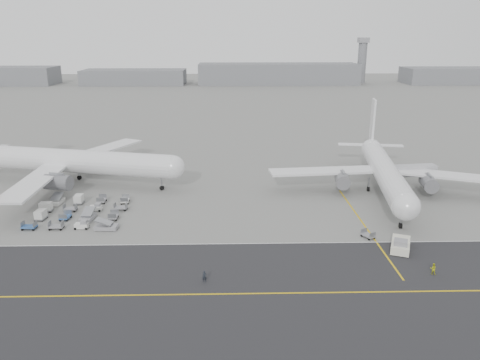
{
  "coord_description": "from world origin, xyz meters",
  "views": [
    {
      "loc": [
        5.27,
        -73.47,
        33.42
      ],
      "look_at": [
        7.38,
        12.0,
        6.71
      ],
      "focal_mm": 35.0,
      "sensor_mm": 36.0,
      "label": 1
    }
  ],
  "objects_px": {
    "pushback_tug": "(401,245)",
    "ground_crew_b": "(433,269)",
    "airliner_a": "(71,161)",
    "jet_bridge": "(407,172)",
    "ground_crew_a": "(204,277)",
    "airliner_b": "(384,170)",
    "control_tower": "(362,60)"
  },
  "relations": [
    {
      "from": "airliner_b",
      "to": "ground_crew_a",
      "type": "distance_m",
      "value": 53.85
    },
    {
      "from": "jet_bridge",
      "to": "ground_crew_b",
      "type": "height_order",
      "value": "jet_bridge"
    },
    {
      "from": "control_tower",
      "to": "jet_bridge",
      "type": "bearing_deg",
      "value": -102.91
    },
    {
      "from": "pushback_tug",
      "to": "ground_crew_a",
      "type": "relative_size",
      "value": 4.38
    },
    {
      "from": "pushback_tug",
      "to": "ground_crew_a",
      "type": "height_order",
      "value": "pushback_tug"
    },
    {
      "from": "airliner_b",
      "to": "jet_bridge",
      "type": "relative_size",
      "value": 3.45
    },
    {
      "from": "ground_crew_a",
      "to": "jet_bridge",
      "type": "bearing_deg",
      "value": 39.63
    },
    {
      "from": "pushback_tug",
      "to": "ground_crew_a",
      "type": "xyz_separation_m",
      "value": [
        -31.21,
        -9.57,
        -0.03
      ]
    },
    {
      "from": "pushback_tug",
      "to": "jet_bridge",
      "type": "distance_m",
      "value": 34.02
    },
    {
      "from": "airliner_b",
      "to": "jet_bridge",
      "type": "distance_m",
      "value": 6.79
    },
    {
      "from": "pushback_tug",
      "to": "jet_bridge",
      "type": "bearing_deg",
      "value": 90.65
    },
    {
      "from": "pushback_tug",
      "to": "jet_bridge",
      "type": "xyz_separation_m",
      "value": [
        12.36,
        31.56,
        2.93
      ]
    },
    {
      "from": "jet_bridge",
      "to": "ground_crew_a",
      "type": "xyz_separation_m",
      "value": [
        -43.57,
        -41.13,
        -2.96
      ]
    },
    {
      "from": "jet_bridge",
      "to": "ground_crew_a",
      "type": "bearing_deg",
      "value": -143.37
    },
    {
      "from": "pushback_tug",
      "to": "ground_crew_a",
      "type": "distance_m",
      "value": 32.65
    },
    {
      "from": "pushback_tug",
      "to": "ground_crew_a",
      "type": "bearing_deg",
      "value": -140.91
    },
    {
      "from": "airliner_b",
      "to": "ground_crew_b",
      "type": "xyz_separation_m",
      "value": [
        -4.3,
        -36.92,
        -4.22
      ]
    },
    {
      "from": "airliner_a",
      "to": "pushback_tug",
      "type": "distance_m",
      "value": 74.03
    },
    {
      "from": "airliner_a",
      "to": "jet_bridge",
      "type": "bearing_deg",
      "value": -80.27
    },
    {
      "from": "ground_crew_b",
      "to": "jet_bridge",
      "type": "bearing_deg",
      "value": -86.75
    },
    {
      "from": "jet_bridge",
      "to": "ground_crew_b",
      "type": "bearing_deg",
      "value": -111.48
    },
    {
      "from": "ground_crew_a",
      "to": "pushback_tug",
      "type": "bearing_deg",
      "value": 13.33
    },
    {
      "from": "pushback_tug",
      "to": "ground_crew_b",
      "type": "distance_m",
      "value": 8.25
    },
    {
      "from": "jet_bridge",
      "to": "airliner_a",
      "type": "bearing_deg",
      "value": 169.4
    },
    {
      "from": "ground_crew_a",
      "to": "airliner_b",
      "type": "bearing_deg",
      "value": 42.05
    },
    {
      "from": "control_tower",
      "to": "pushback_tug",
      "type": "distance_m",
      "value": 278.81
    },
    {
      "from": "airliner_a",
      "to": "pushback_tug",
      "type": "bearing_deg",
      "value": -106.21
    },
    {
      "from": "airliner_a",
      "to": "ground_crew_a",
      "type": "relative_size",
      "value": 31.05
    },
    {
      "from": "ground_crew_a",
      "to": "ground_crew_b",
      "type": "distance_m",
      "value": 33.18
    },
    {
      "from": "airliner_b",
      "to": "pushback_tug",
      "type": "height_order",
      "value": "airliner_b"
    },
    {
      "from": "airliner_b",
      "to": "pushback_tug",
      "type": "bearing_deg",
      "value": -93.44
    },
    {
      "from": "ground_crew_a",
      "to": "ground_crew_b",
      "type": "relative_size",
      "value": 1.01
    }
  ]
}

